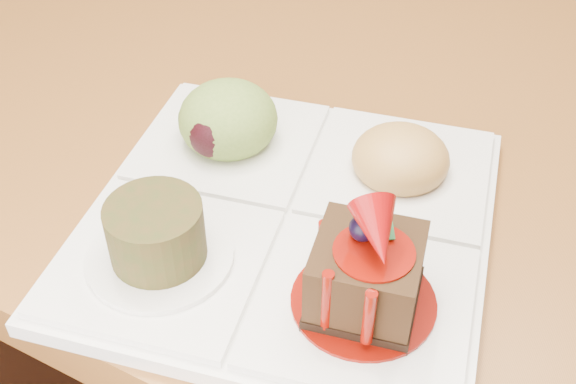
% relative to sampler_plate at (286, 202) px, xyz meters
% --- Properties ---
extents(ground, '(6.00, 6.00, 0.00)m').
position_rel_sampler_plate_xyz_m(ground, '(-0.18, 0.75, -0.77)').
color(ground, '#4F2716').
extents(sampler_plate, '(0.33, 0.33, 0.11)m').
position_rel_sampler_plate_xyz_m(sampler_plate, '(0.00, 0.00, 0.00)').
color(sampler_plate, white).
rests_on(sampler_plate, dining_table).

